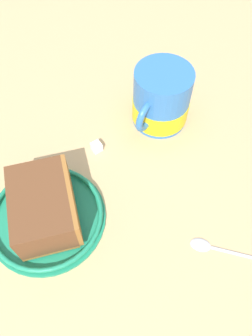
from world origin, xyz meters
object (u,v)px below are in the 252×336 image
small_plate (47,217)px  tea_mug (161,100)px  teaspoon (217,248)px  cake_slice (44,207)px  sugar_cube (97,147)px

small_plate → tea_mug: bearing=34.6°
teaspoon → small_plate: bearing=155.9°
teaspoon → cake_slice: bearing=155.7°
cake_slice → teaspoon: bearing=-24.3°
small_plate → cake_slice: bearing=1.3°
tea_mug → sugar_cube: size_ratio=6.87×
tea_mug → sugar_cube: tea_mug is taller
tea_mug → sugar_cube: (-12.25, -4.23, -3.85)cm
small_plate → cake_slice: (0.27, 0.01, 3.27)cm
cake_slice → tea_mug: (21.55, 15.07, 0.59)cm
cake_slice → sugar_cube: (9.30, 10.84, -3.26)cm
small_plate → teaspoon: size_ratio=1.43×
tea_mug → sugar_cube: 13.52cm
sugar_cube → cake_slice: bearing=-130.6°
small_plate → teaspoon: bearing=-24.1°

